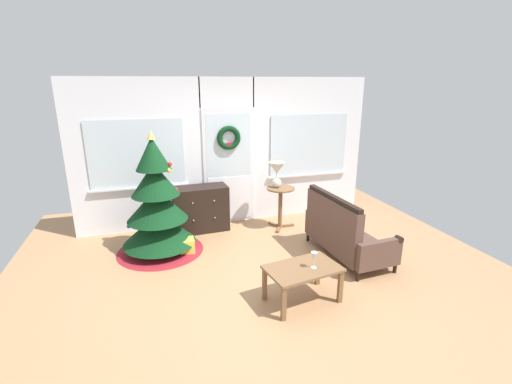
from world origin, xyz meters
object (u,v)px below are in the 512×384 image
at_px(christmas_tree, 157,211).
at_px(gift_box, 187,246).
at_px(wine_glass, 314,257).
at_px(side_table, 280,200).
at_px(coffee_table, 303,272).
at_px(settee_sofa, 343,233).
at_px(table_lamp, 277,171).
at_px(dresser_cabinet, 201,209).

bearing_deg(christmas_tree, gift_box, -27.36).
bearing_deg(wine_glass, side_table, 79.26).
bearing_deg(side_table, coffee_table, -103.81).
distance_m(settee_sofa, coffee_table, 1.33).
bearing_deg(christmas_tree, table_lamp, 10.38).
xyz_separation_m(dresser_cabinet, wine_glass, (0.92, -2.50, 0.19)).
height_order(side_table, table_lamp, table_lamp).
distance_m(table_lamp, gift_box, 1.94).
distance_m(table_lamp, wine_glass, 2.31).
relative_size(coffee_table, wine_glass, 4.69).
distance_m(dresser_cabinet, wine_glass, 2.66).
xyz_separation_m(christmas_tree, settee_sofa, (2.55, -0.97, -0.27)).
bearing_deg(dresser_cabinet, wine_glass, -69.83).
relative_size(dresser_cabinet, coffee_table, 1.01).
bearing_deg(coffee_table, gift_box, 125.29).
distance_m(dresser_cabinet, table_lamp, 1.44).
xyz_separation_m(christmas_tree, dresser_cabinet, (0.73, 0.62, -0.25)).
distance_m(christmas_tree, coffee_table, 2.40).
relative_size(settee_sofa, coffee_table, 1.62).
xyz_separation_m(settee_sofa, coffee_table, (-1.01, -0.86, -0.01)).
height_order(side_table, gift_box, side_table).
distance_m(christmas_tree, dresser_cabinet, 0.99).
xyz_separation_m(table_lamp, wine_glass, (-0.36, -2.24, -0.44)).
relative_size(side_table, table_lamp, 1.67).
bearing_deg(settee_sofa, coffee_table, -139.58).
xyz_separation_m(christmas_tree, coffee_table, (1.53, -1.83, -0.28)).
bearing_deg(side_table, dresser_cabinet, 167.49).
distance_m(settee_sofa, gift_box, 2.32).
xyz_separation_m(dresser_cabinet, table_lamp, (1.27, -0.26, 0.63)).
height_order(side_table, wine_glass, side_table).
bearing_deg(table_lamp, gift_box, -160.94).
height_order(christmas_tree, dresser_cabinet, christmas_tree).
xyz_separation_m(coffee_table, gift_box, (-1.16, 1.63, -0.26)).
xyz_separation_m(settee_sofa, table_lamp, (-0.54, 1.33, 0.64)).
bearing_deg(dresser_cabinet, settee_sofa, -41.22).
relative_size(christmas_tree, settee_sofa, 1.23).
bearing_deg(settee_sofa, christmas_tree, 159.19).
height_order(settee_sofa, side_table, settee_sofa).
height_order(dresser_cabinet, table_lamp, table_lamp).
height_order(coffee_table, wine_glass, wine_glass).
xyz_separation_m(christmas_tree, side_table, (2.06, 0.33, -0.13)).
height_order(dresser_cabinet, coffee_table, dresser_cabinet).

